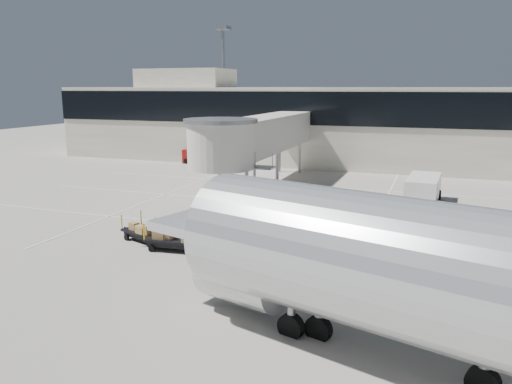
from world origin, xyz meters
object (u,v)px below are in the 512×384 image
(suitcase_cart, at_px, (334,223))
(ground_worker, at_px, (228,224))
(baggage_tug, at_px, (345,206))
(box_cart_near, at_px, (174,239))
(box_cart_far, at_px, (149,232))
(aircraft, at_px, (492,290))
(minivan, at_px, (423,187))
(belt_loader, at_px, (201,157))

(suitcase_cart, xyz_separation_m, ground_worker, (-5.14, -3.09, 0.26))
(baggage_tug, xyz_separation_m, ground_worker, (-4.99, -7.38, 0.26))
(suitcase_cart, relative_size, box_cart_near, 1.06)
(suitcase_cart, distance_m, box_cart_far, 10.19)
(baggage_tug, height_order, aircraft, aircraft)
(box_cart_near, distance_m, ground_worker, 3.22)
(box_cart_near, xyz_separation_m, minivan, (11.43, 15.06, 0.61))
(baggage_tug, bearing_deg, box_cart_far, -126.43)
(box_cart_near, bearing_deg, aircraft, -35.70)
(minivan, bearing_deg, baggage_tug, -128.82)
(baggage_tug, bearing_deg, minivan, 54.08)
(box_cart_near, bearing_deg, ground_worker, 49.40)
(box_cart_far, height_order, aircraft, aircraft)
(belt_loader, distance_m, aircraft, 42.51)
(box_cart_far, distance_m, minivan, 19.61)
(ground_worker, distance_m, belt_loader, 27.18)
(box_cart_near, height_order, minivan, minivan)
(baggage_tug, distance_m, belt_loader, 24.49)
(ground_worker, height_order, belt_loader, belt_loader)
(suitcase_cart, bearing_deg, aircraft, -58.38)
(minivan, height_order, aircraft, aircraft)
(box_cart_far, relative_size, belt_loader, 0.85)
(ground_worker, relative_size, minivan, 0.30)
(minivan, bearing_deg, belt_loader, 157.22)
(belt_loader, bearing_deg, box_cart_far, -65.97)
(suitcase_cart, height_order, minivan, minivan)
(box_cart_near, height_order, ground_worker, ground_worker)
(box_cart_near, xyz_separation_m, aircraft, (13.69, -7.88, 2.40))
(ground_worker, distance_m, aircraft, 15.99)
(box_cart_near, distance_m, aircraft, 15.98)
(aircraft, bearing_deg, box_cart_far, 168.04)
(suitcase_cart, xyz_separation_m, box_cart_far, (-8.84, -5.06, -0.01))
(baggage_tug, xyz_separation_m, box_cart_near, (-6.82, -10.01, 0.02))
(ground_worker, relative_size, belt_loader, 0.38)
(suitcase_cart, height_order, aircraft, aircraft)
(box_cart_near, relative_size, minivan, 0.71)
(baggage_tug, distance_m, aircraft, 19.32)
(box_cart_far, xyz_separation_m, ground_worker, (3.70, 1.97, 0.27))
(box_cart_near, bearing_deg, box_cart_far, 154.63)
(box_cart_far, bearing_deg, ground_worker, 48.05)
(baggage_tug, distance_m, ground_worker, 8.91)
(box_cart_far, bearing_deg, box_cart_near, 0.49)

